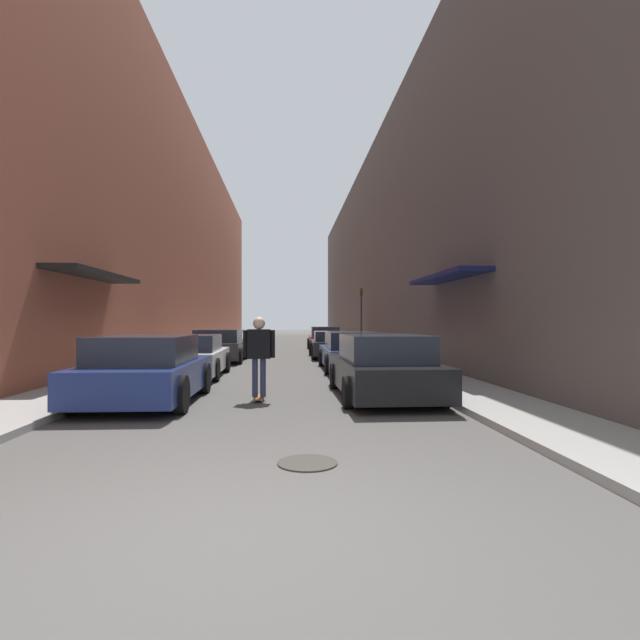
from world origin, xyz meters
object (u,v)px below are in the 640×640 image
at_px(parked_car_right_3, 325,339).
at_px(skateboarder, 259,349).
at_px(parked_car_right_2, 332,344).
at_px(traffic_light, 361,311).
at_px(parked_car_right_0, 383,368).
at_px(parked_car_right_1, 351,352).
at_px(manhole_cover, 307,463).
at_px(parked_car_left_1, 189,356).
at_px(parked_car_left_0, 146,371).
at_px(parked_car_left_2, 219,346).

bearing_deg(parked_car_right_3, skateboarder, -98.59).
xyz_separation_m(parked_car_right_2, traffic_light, (2.44, 7.57, 1.68)).
bearing_deg(parked_car_right_0, parked_car_right_3, 89.93).
distance_m(parked_car_right_1, manhole_cover, 11.03).
distance_m(parked_car_right_1, parked_car_right_3, 11.44).
relative_size(parked_car_right_0, traffic_light, 1.30).
relative_size(parked_car_left_1, manhole_cover, 5.65).
relative_size(parked_car_left_0, parked_car_right_3, 0.95).
relative_size(parked_car_right_1, skateboarder, 2.75).
bearing_deg(parked_car_left_0, parked_car_right_2, 68.27).
bearing_deg(parked_car_left_2, parked_car_right_2, 22.57).
xyz_separation_m(manhole_cover, traffic_light, (4.19, 24.08, 2.26)).
bearing_deg(parked_car_right_2, traffic_light, 72.15).
bearing_deg(traffic_light, parked_car_right_3, -142.75).
relative_size(skateboarder, traffic_light, 0.50).
distance_m(parked_car_left_0, skateboarder, 2.29).
bearing_deg(parked_car_left_2, skateboarder, -77.64).
bearing_deg(parked_car_right_2, manhole_cover, -96.06).
relative_size(parked_car_left_0, parked_car_right_1, 0.86).
relative_size(parked_car_left_1, traffic_light, 1.14).
height_order(parked_car_right_1, manhole_cover, parked_car_right_1).
height_order(parked_car_left_1, parked_car_right_1, parked_car_right_1).
height_order(parked_car_right_2, manhole_cover, parked_car_right_2).
bearing_deg(parked_car_right_1, skateboarder, -113.61).
distance_m(parked_car_left_2, traffic_light, 12.06).
bearing_deg(traffic_light, parked_car_left_2, -126.97).
distance_m(parked_car_right_0, skateboarder, 2.69).
xyz_separation_m(parked_car_left_2, manhole_cover, (3.00, -14.53, -0.62)).
bearing_deg(parked_car_right_1, parked_car_left_2, 143.03).
bearing_deg(parked_car_left_2, parked_car_right_0, -63.46).
height_order(parked_car_left_2, parked_car_right_3, parked_car_right_3).
bearing_deg(parked_car_left_1, parked_car_left_2, 88.61).
xyz_separation_m(parked_car_left_1, parked_car_right_3, (4.97, 13.20, 0.03)).
bearing_deg(manhole_cover, parked_car_left_1, 108.96).
relative_size(parked_car_left_2, parked_car_right_1, 0.84).
height_order(parked_car_right_0, traffic_light, traffic_light).
height_order(parked_car_left_1, skateboarder, skateboarder).
xyz_separation_m(parked_car_left_0, parked_car_right_3, (4.91, 17.87, -0.02)).
bearing_deg(parked_car_left_1, parked_car_right_3, 69.36).
distance_m(parked_car_right_2, parked_car_right_3, 5.79).
xyz_separation_m(parked_car_left_0, parked_car_left_2, (0.07, 10.11, -0.03)).
distance_m(parked_car_right_3, manhole_cover, 22.38).
relative_size(parked_car_left_2, traffic_light, 1.16).
relative_size(parked_car_left_2, parked_car_right_0, 0.89).
relative_size(parked_car_right_0, parked_car_right_3, 1.05).
bearing_deg(manhole_cover, parked_car_right_0, 69.54).
height_order(parked_car_left_2, parked_car_right_0, parked_car_right_0).
bearing_deg(parked_car_right_1, parked_car_right_0, -90.68).
bearing_deg(skateboarder, parked_car_right_3, 81.41).
xyz_separation_m(parked_car_left_1, parked_car_right_2, (4.88, 7.41, -0.01)).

